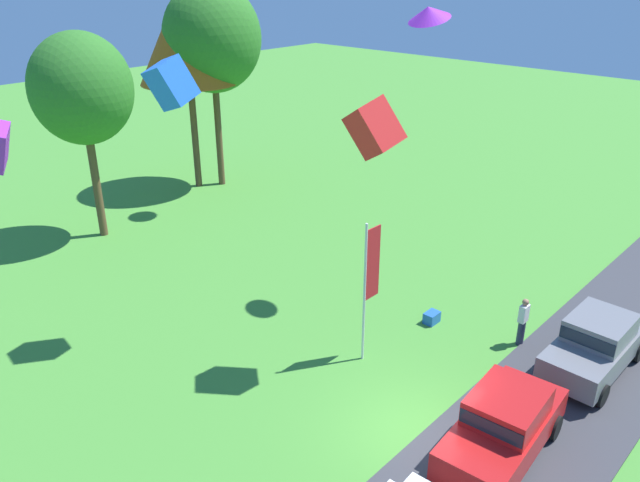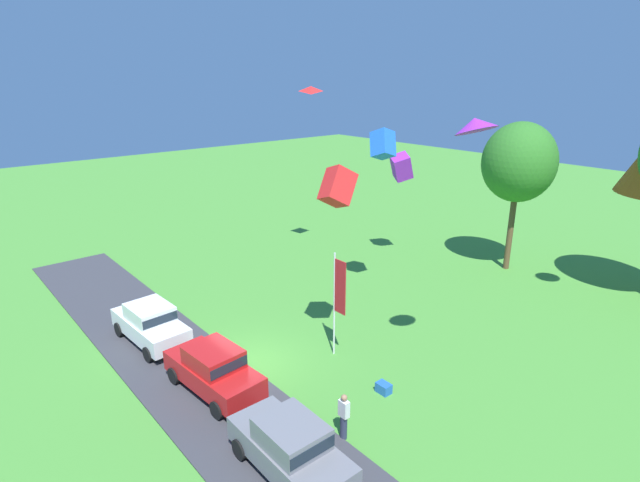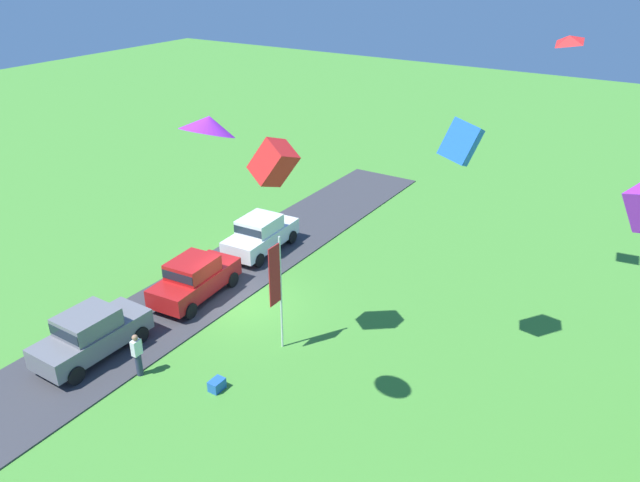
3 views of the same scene
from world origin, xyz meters
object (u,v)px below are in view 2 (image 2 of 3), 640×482
at_px(car_sedan_mid_row, 291,446).
at_px(kite_box_mid_center, 383,144).
at_px(person_beside_suv, 344,416).
at_px(flag_banner, 338,293).
at_px(kite_box_near_flag, 338,187).
at_px(kite_box_low_drifter, 401,167).
at_px(kite_delta_over_trees, 475,124).
at_px(kite_diamond_topmost, 311,89).
at_px(cooler_box, 384,388).
at_px(tree_left_of_center, 519,163).
at_px(car_sedan_far_end, 150,322).
at_px(car_sedan_by_flagpole, 214,368).

bearing_deg(car_sedan_mid_row, kite_box_mid_center, 121.84).
height_order(person_beside_suv, flag_banner, flag_banner).
bearing_deg(kite_box_near_flag, flag_banner, 18.31).
bearing_deg(kite_box_low_drifter, kite_box_near_flag, -60.78).
height_order(person_beside_suv, kite_delta_over_trees, kite_delta_over_trees).
bearing_deg(kite_diamond_topmost, cooler_box, -28.80).
height_order(tree_left_of_center, kite_delta_over_trees, kite_delta_over_trees).
relative_size(car_sedan_far_end, kite_diamond_topmost, 4.22).
relative_size(person_beside_suv, kite_delta_over_trees, 1.21).
bearing_deg(kite_diamond_topmost, tree_left_of_center, 42.34).
bearing_deg(flag_banner, kite_box_mid_center, 117.18).
xyz_separation_m(car_sedan_by_flagpole, kite_box_near_flag, (1.08, 5.30, 6.46)).
bearing_deg(car_sedan_far_end, tree_left_of_center, 74.99).
xyz_separation_m(flag_banner, kite_delta_over_trees, (4.69, 1.61, 7.13)).
height_order(car_sedan_mid_row, person_beside_suv, car_sedan_mid_row).
distance_m(tree_left_of_center, cooler_box, 17.24).
bearing_deg(flag_banner, kite_diamond_topmost, 145.82).
height_order(tree_left_of_center, kite_diamond_topmost, kite_diamond_topmost).
height_order(cooler_box, kite_box_near_flag, kite_box_near_flag).
bearing_deg(kite_box_near_flag, kite_delta_over_trees, 18.95).
distance_m(person_beside_suv, flag_banner, 5.58).
xyz_separation_m(car_sedan_by_flagpole, flag_banner, (1.16, 5.33, 1.94)).
relative_size(tree_left_of_center, flag_banner, 1.93).
bearing_deg(kite_box_low_drifter, flag_banner, -60.40).
height_order(car_sedan_far_end, car_sedan_by_flagpole, same).
xyz_separation_m(person_beside_suv, kite_box_low_drifter, (-10.19, 14.29, 5.30)).
height_order(car_sedan_by_flagpole, flag_banner, flag_banner).
height_order(car_sedan_by_flagpole, kite_box_mid_center, kite_box_mid_center).
relative_size(kite_delta_over_trees, kite_box_mid_center, 1.12).
distance_m(car_sedan_far_end, car_sedan_by_flagpole, 5.16).
height_order(flag_banner, kite_delta_over_trees, kite_delta_over_trees).
relative_size(kite_box_near_flag, kite_box_mid_center, 1.06).
bearing_deg(kite_box_near_flag, kite_box_mid_center, 116.38).
bearing_deg(person_beside_suv, kite_box_near_flag, 140.74).
distance_m(flag_banner, kite_box_near_flag, 4.52).
relative_size(cooler_box, kite_delta_over_trees, 0.40).
bearing_deg(tree_left_of_center, car_sedan_by_flagpole, -91.17).
xyz_separation_m(kite_delta_over_trees, kite_box_near_flag, (-4.78, -1.64, -2.62)).
xyz_separation_m(kite_box_near_flag, kite_box_mid_center, (-2.71, 5.45, 0.90)).
xyz_separation_m(car_sedan_mid_row, tree_left_of_center, (-4.84, 20.72, 5.64)).
xyz_separation_m(car_sedan_by_flagpole, kite_delta_over_trees, (5.86, 6.94, 9.07)).
bearing_deg(kite_box_mid_center, kite_delta_over_trees, -27.01).
height_order(car_sedan_mid_row, cooler_box, car_sedan_mid_row).
distance_m(car_sedan_far_end, kite_box_mid_center, 13.77).
bearing_deg(person_beside_suv, car_sedan_mid_row, -86.76).
bearing_deg(kite_delta_over_trees, kite_box_mid_center, 152.99).
bearing_deg(kite_box_mid_center, cooler_box, -44.81).
bearing_deg(car_sedan_far_end, kite_delta_over_trees, 33.51).
distance_m(person_beside_suv, tree_left_of_center, 19.86).
relative_size(car_sedan_by_flagpole, tree_left_of_center, 0.50).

